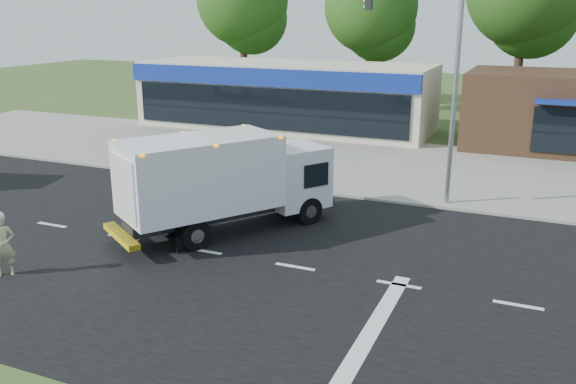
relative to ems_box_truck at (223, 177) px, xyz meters
The scene contains 11 objects.
ground 4.22m from the ems_box_truck, 29.01° to the right, with size 120.00×120.00×0.00m, color #385123.
road_asphalt 4.22m from the ems_box_truck, 29.01° to the right, with size 60.00×14.00×0.02m, color black.
sidewalk 7.40m from the ems_box_truck, 62.54° to the left, with size 60.00×2.40×0.12m, color gray.
parking_apron 12.74m from the ems_box_truck, 74.79° to the left, with size 60.00×9.00×0.02m, color gray.
lane_markings 5.94m from the ems_box_truck, 34.36° to the right, with size 55.20×7.00×0.01m.
ems_box_truck is the anchor object (origin of this frame).
emergency_worker 6.75m from the ems_box_truck, 125.01° to the right, with size 0.74×0.74×1.85m.
retail_strip_mall 18.97m from the ems_box_truck, 107.46° to the left, with size 18.00×6.20×4.00m.
brown_storefront 20.87m from the ems_box_truck, 60.40° to the left, with size 10.00×6.70×4.00m.
traffic_signal_pole 8.64m from the ems_box_truck, 45.52° to the left, with size 3.51×0.25×8.00m.
background_trees 27.01m from the ems_box_truck, 84.66° to the left, with size 36.77×7.39×12.10m.
Camera 1 is at (6.16, -14.82, 7.00)m, focal length 38.00 mm.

